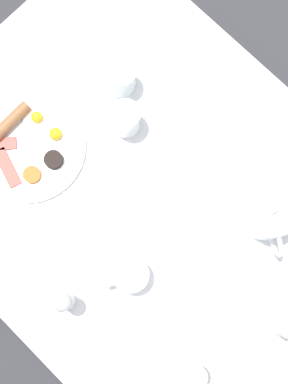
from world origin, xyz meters
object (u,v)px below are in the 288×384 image
at_px(water_glass_short, 120,78).
at_px(pepper_grinder, 64,302).
at_px(breakfast_plate, 29,144).
at_px(fork_spare, 131,360).
at_px(fork_by_plate, 239,128).
at_px(teapot_near, 268,213).
at_px(knife_by_plate, 142,191).
at_px(teacup_with_saucer_left, 131,275).
at_px(spoon_for_tea, 70,236).
at_px(water_glass_tall, 125,119).
at_px(napkin_folded, 118,26).
at_px(creamer_jug, 194,376).
at_px(salt_grinder, 285,328).

bearing_deg(water_glass_short, pepper_grinder, 31.69).
distance_m(breakfast_plate, fork_spare, 0.58).
height_order(fork_by_plate, fork_spare, same).
bearing_deg(pepper_grinder, teapot_near, 157.75).
bearing_deg(fork_spare, breakfast_plate, -109.34).
bearing_deg(pepper_grinder, breakfast_plate, -120.22).
distance_m(teapot_near, knife_by_plate, 0.31).
bearing_deg(teacup_with_saucer_left, fork_spare, 44.13).
xyz_separation_m(fork_by_plate, spoon_for_tea, (0.49, -0.11, 0.00)).
relative_size(teapot_near, fork_spare, 1.09).
height_order(fork_by_plate, spoon_for_tea, same).
bearing_deg(water_glass_tall, napkin_folded, -130.73).
bearing_deg(creamer_jug, knife_by_plate, -120.08).
xyz_separation_m(creamer_jug, pepper_grinder, (0.09, -0.33, 0.03)).
distance_m(teacup_with_saucer_left, fork_by_plate, 0.46).
bearing_deg(water_glass_tall, spoon_for_tea, 19.00).
height_order(teacup_with_saucer_left, water_glass_tall, water_glass_tall).
xyz_separation_m(teapot_near, salt_grinder, (0.17, 0.20, 0.01)).
height_order(teacup_with_saucer_left, knife_by_plate, teacup_with_saucer_left).
bearing_deg(teapot_near, fork_by_plate, -0.69).
distance_m(napkin_folded, spoon_for_tea, 0.56).
bearing_deg(breakfast_plate, pepper_grinder, 59.78).
xyz_separation_m(teapot_near, creamer_jug, (0.39, 0.13, -0.03)).
bearing_deg(creamer_jug, pepper_grinder, -74.93).
distance_m(creamer_jug, fork_by_plate, 0.61).
bearing_deg(water_glass_tall, pepper_grinder, 27.21).
relative_size(creamer_jug, napkin_folded, 0.47).
height_order(creamer_jug, salt_grinder, salt_grinder).
bearing_deg(water_glass_short, teapot_near, 90.34).
height_order(pepper_grinder, spoon_for_tea, pepper_grinder).
relative_size(water_glass_tall, salt_grinder, 0.76).
xyz_separation_m(teacup_with_saucer_left, salt_grinder, (-0.16, 0.33, 0.03)).
height_order(water_glass_tall, salt_grinder, salt_grinder).
height_order(water_glass_short, pepper_grinder, pepper_grinder).
distance_m(spoon_for_tea, fork_spare, 0.33).
relative_size(breakfast_plate, fork_by_plate, 1.69).
xyz_separation_m(teacup_with_saucer_left, water_glass_tall, (-0.26, -0.28, 0.02)).
height_order(creamer_jug, napkin_folded, creamer_jug).
relative_size(fork_by_plate, knife_by_plate, 0.87).
relative_size(teacup_with_saucer_left, fork_spare, 0.84).
bearing_deg(teacup_with_saucer_left, pepper_grinder, -23.64).
height_order(salt_grinder, knife_by_plate, salt_grinder).
height_order(breakfast_plate, spoon_for_tea, breakfast_plate).
distance_m(teacup_with_saucer_left, creamer_jug, 0.27).
xyz_separation_m(water_glass_short, salt_grinder, (0.17, 0.69, 0.02)).
xyz_separation_m(fork_by_plate, fork_spare, (0.59, 0.20, 0.00)).
xyz_separation_m(creamer_jug, knife_by_plate, (-0.23, -0.39, -0.03)).
xyz_separation_m(teapot_near, pepper_grinder, (0.48, -0.20, 0.01)).
height_order(breakfast_plate, teapot_near, teapot_near).
height_order(breakfast_plate, salt_grinder, salt_grinder).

